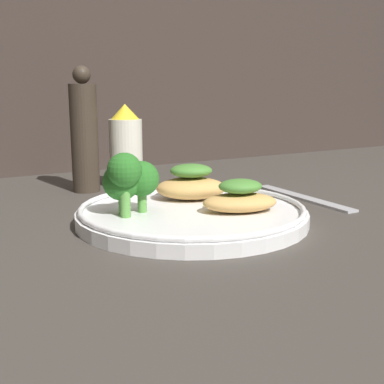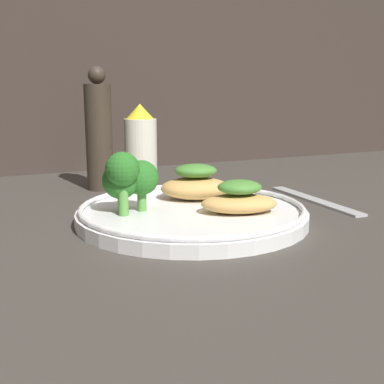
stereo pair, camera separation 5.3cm
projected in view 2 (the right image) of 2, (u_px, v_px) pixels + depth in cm
name	position (u px, v px, depth cm)	size (l,w,h in cm)	color
ground_plane	(192.00, 226.00, 54.10)	(180.00, 180.00, 1.00)	#3D3833
plate	(192.00, 213.00, 53.80)	(25.69, 25.69, 2.00)	white
grilled_meat_front	(239.00, 199.00, 51.95)	(9.40, 7.23, 3.62)	tan
grilled_meat_middle	(196.00, 185.00, 58.75)	(10.31, 9.05, 4.34)	tan
broccoli_bunch	(128.00, 177.00, 51.45)	(6.21, 5.10, 6.81)	#569942
sauce_bottle	(141.00, 147.00, 73.71)	(4.99, 4.99, 12.60)	silver
pepper_grinder	(99.00, 134.00, 70.59)	(3.91, 3.91, 17.97)	#382D23
fork	(314.00, 199.00, 64.16)	(2.84, 18.44, 0.60)	#B2B2B7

